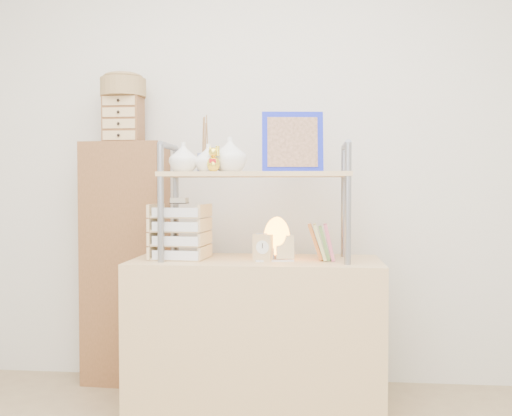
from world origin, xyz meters
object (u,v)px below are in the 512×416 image
(desk, at_px, (256,336))
(salt_lamp, at_px, (277,238))
(letter_tray, at_px, (180,235))
(cabinet, at_px, (126,263))

(desk, distance_m, salt_lamp, 0.49)
(letter_tray, height_order, salt_lamp, letter_tray)
(cabinet, bearing_deg, desk, -21.70)
(cabinet, bearing_deg, salt_lamp, -18.73)
(desk, xyz_separation_m, letter_tray, (-0.37, -0.02, 0.49))
(letter_tray, bearing_deg, desk, 2.34)
(salt_lamp, bearing_deg, cabinet, 157.36)
(cabinet, distance_m, salt_lamp, 0.96)
(cabinet, height_order, letter_tray, cabinet)
(desk, height_order, salt_lamp, salt_lamp)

